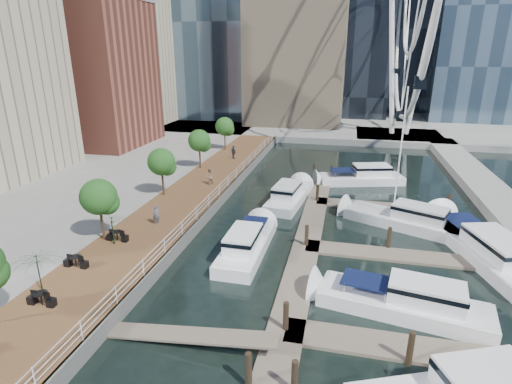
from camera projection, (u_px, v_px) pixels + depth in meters
name	position (u px, v px, depth m)	size (l,w,h in m)	color
ground	(240.00, 303.00, 23.47)	(520.00, 520.00, 0.00)	black
boardwalk	(191.00, 198.00, 39.03)	(6.00, 60.00, 1.00)	brown
seawall	(221.00, 201.00, 38.40)	(0.25, 60.00, 1.00)	#595954
land_far	(331.00, 102.00, 117.26)	(200.00, 114.00, 1.00)	gray
breakwater	(501.00, 204.00, 37.49)	(4.00, 60.00, 1.00)	gray
pier	(398.00, 137.00, 68.23)	(14.00, 12.00, 1.00)	gray
railing	(219.00, 190.00, 38.08)	(0.10, 60.00, 1.05)	white
floating_docks	(373.00, 237.00, 30.81)	(16.00, 34.00, 2.60)	#6D6051
midrise_condos	(40.00, 58.00, 50.91)	(19.00, 67.00, 28.00)	#BCAD8E
street_trees	(161.00, 162.00, 37.38)	(2.60, 42.60, 4.60)	#3F2B1C
cafe_tables	(60.00, 279.00, 23.39)	(2.50, 13.70, 0.74)	black
yacht_foreground	(401.00, 312.00, 22.60)	(2.74, 10.24, 2.15)	white
pedestrian_near	(156.00, 215.00, 31.60)	(0.57, 0.37, 1.56)	#4E5768
pedestrian_mid	(209.00, 176.00, 41.35)	(0.83, 0.65, 1.70)	gray
pedestrian_far	(234.00, 152.00, 51.58)	(1.01, 0.42, 1.72)	#353C43
moored_yachts	(387.00, 232.00, 32.79)	(21.66, 36.68, 11.50)	silver
cafe_seating	(31.00, 281.00, 21.76)	(3.95, 16.69, 2.32)	#0E3515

